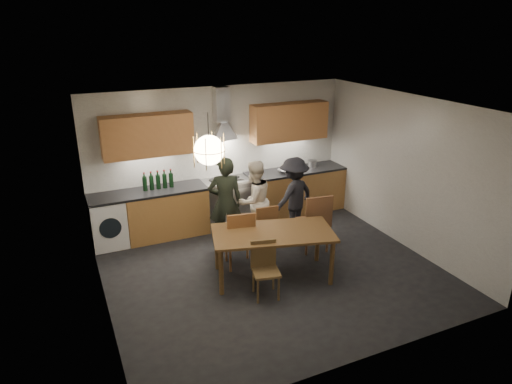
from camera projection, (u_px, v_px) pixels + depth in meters
name	position (u px, v px, depth m)	size (l,w,h in m)	color
ground	(272.00, 270.00, 7.21)	(5.00, 5.00, 0.00)	black
room_shell	(273.00, 167.00, 6.61)	(5.02, 4.52, 2.61)	silver
counter_run	(228.00, 202.00, 8.72)	(5.00, 0.62, 0.90)	tan
range_stove	(227.00, 202.00, 8.71)	(0.90, 0.60, 0.92)	silver
wall_fixtures	(223.00, 128.00, 8.31)	(4.30, 0.54, 1.10)	tan
pendant_lamp	(209.00, 150.00, 6.00)	(0.43, 0.43, 0.70)	black
dining_table	(273.00, 237.00, 6.81)	(1.96, 1.33, 0.76)	brown
chair_back_left	(240.00, 236.00, 7.10)	(0.51, 0.51, 0.97)	brown
chair_back_mid	(265.00, 225.00, 7.66)	(0.42, 0.42, 0.85)	brown
chair_back_right	(316.00, 219.00, 7.61)	(0.53, 0.53, 1.03)	brown
chair_front	(265.00, 265.00, 6.44)	(0.43, 0.43, 0.81)	brown
person_left	(225.00, 202.00, 7.76)	(0.58, 0.38, 1.60)	black
person_mid	(254.00, 201.00, 8.02)	(0.71, 0.55, 1.46)	silver
person_right	(294.00, 196.00, 8.28)	(0.93, 0.53, 1.44)	black
mixing_bowl	(285.00, 171.00, 8.95)	(0.28, 0.28, 0.07)	#B1B1B4
stock_pot	(312.00, 164.00, 9.30)	(0.18, 0.18, 0.13)	silver
wine_bottles	(158.00, 180.00, 8.04)	(0.55, 0.08, 0.33)	black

